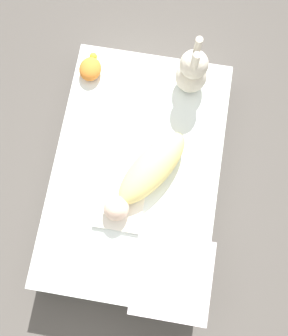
{
  "coord_description": "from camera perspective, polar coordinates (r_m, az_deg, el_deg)",
  "views": [
    {
      "loc": [
        -0.42,
        -0.11,
        2.03
      ],
      "look_at": [
        0.0,
        -0.04,
        0.28
      ],
      "focal_mm": 42.0,
      "sensor_mm": 36.0,
      "label": 1
    }
  ],
  "objects": [
    {
      "name": "pillow",
      "position": [
        1.74,
        4.08,
        -15.54
      ],
      "size": [
        0.34,
        0.33,
        0.11
      ],
      "color": "white",
      "rests_on": "bed_mattress"
    },
    {
      "name": "bunny_plush",
      "position": [
        1.9,
        7.02,
        13.75
      ],
      "size": [
        0.15,
        0.15,
        0.34
      ],
      "color": "beige",
      "rests_on": "bed_mattress"
    },
    {
      "name": "swaddled_baby",
      "position": [
        1.78,
        0.42,
        -0.85
      ],
      "size": [
        0.49,
        0.37,
        0.13
      ],
      "rotation": [
        0.0,
        0.0,
        2.59
      ],
      "color": "#EFDB7F",
      "rests_on": "bed_mattress"
    },
    {
      "name": "burp_cloth",
      "position": [
        1.8,
        -3.63,
        -5.96
      ],
      "size": [
        0.2,
        0.22,
        0.02
      ],
      "color": "white",
      "rests_on": "bed_mattress"
    },
    {
      "name": "ground_plane",
      "position": [
        2.08,
        -1.02,
        -1.82
      ],
      "size": [
        12.0,
        12.0,
        0.0
      ],
      "primitive_type": "plane",
      "color": "#514C47"
    },
    {
      "name": "bed_mattress",
      "position": [
        1.96,
        -1.08,
        -1.1
      ],
      "size": [
        1.21,
        0.78,
        0.23
      ],
      "color": "white",
      "rests_on": "ground_plane"
    },
    {
      "name": "turtle_plush",
      "position": [
        2.01,
        -7.78,
        14.14
      ],
      "size": [
        0.16,
        0.11,
        0.07
      ],
      "color": "orange",
      "rests_on": "bed_mattress"
    }
  ]
}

